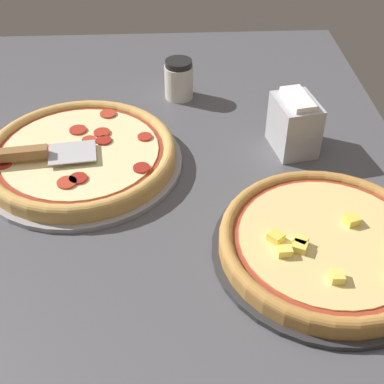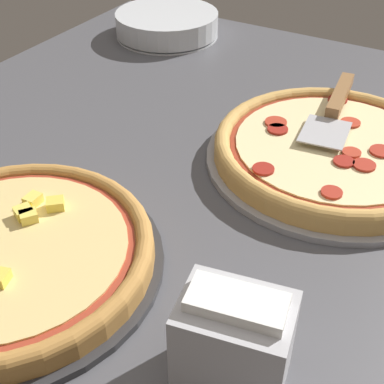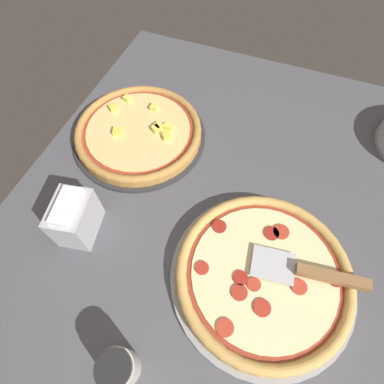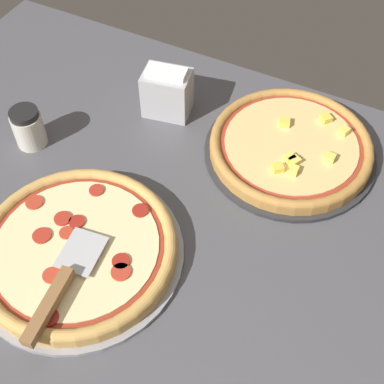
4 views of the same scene
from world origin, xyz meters
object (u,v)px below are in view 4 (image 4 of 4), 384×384
pizza_back (291,146)px  serving_spatula (55,295)px  pizza_front (77,248)px  napkin_holder (167,92)px  parmesan_shaker (28,128)px

pizza_back → serving_spatula: (-23.48, -53.29, 2.47)cm
pizza_front → serving_spatula: 11.38cm
pizza_back → serving_spatula: size_ratio=1.47×
pizza_back → napkin_holder: size_ratio=2.92×
napkin_holder → serving_spatula: bearing=-82.5°
pizza_back → napkin_holder: (-30.57, 0.25, 3.04)cm
serving_spatula → pizza_front: bearing=107.1°
serving_spatula → pizza_back: bearing=66.2°
pizza_back → parmesan_shaker: parmesan_shaker is taller
parmesan_shaker → pizza_front: bearing=-37.7°
napkin_holder → pizza_back: bearing=-0.5°
serving_spatula → napkin_holder: 54.01cm
pizza_back → napkin_holder: bearing=179.5°
serving_spatula → parmesan_shaker: parmesan_shaker is taller
parmesan_shaker → pizza_back: bearing=23.0°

